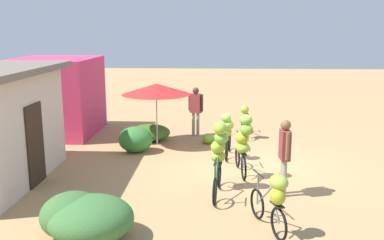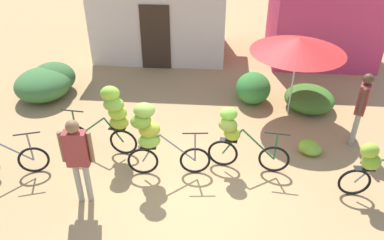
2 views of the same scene
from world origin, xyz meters
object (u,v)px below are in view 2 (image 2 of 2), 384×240
at_px(building_low, 161,9).
at_px(person_vendor, 77,153).
at_px(shop_pink, 323,16).
at_px(bicycle_by_shop, 236,135).
at_px(banana_pile_on_ground, 310,148).
at_px(bicycle_near_pile, 112,115).
at_px(bicycle_rightmost, 376,167).
at_px(bicycle_center_loaded, 151,134).
at_px(market_umbrella, 298,45).
at_px(person_bystander, 362,102).

relative_size(building_low, person_vendor, 2.65).
height_order(shop_pink, bicycle_by_shop, shop_pink).
bearing_deg(banana_pile_on_ground, bicycle_near_pile, -175.94).
bearing_deg(bicycle_by_shop, bicycle_rightmost, -14.53).
bearing_deg(banana_pile_on_ground, bicycle_rightmost, -54.15).
bearing_deg(bicycle_center_loaded, bicycle_near_pile, 146.23).
relative_size(building_low, market_umbrella, 2.10).
height_order(banana_pile_on_ground, person_bystander, person_bystander).
relative_size(shop_pink, bicycle_by_shop, 1.91).
bearing_deg(person_bystander, banana_pile_on_ground, -155.47).
bearing_deg(shop_pink, bicycle_rightmost, -92.40).
distance_m(building_low, market_umbrella, 5.43).
relative_size(bicycle_by_shop, person_vendor, 0.94).
relative_size(bicycle_rightmost, person_bystander, 0.97).
height_order(market_umbrella, bicycle_near_pile, market_umbrella).
bearing_deg(building_low, person_bystander, -45.15).
height_order(bicycle_near_pile, person_vendor, person_vendor).
relative_size(bicycle_near_pile, person_bystander, 0.96).
bearing_deg(shop_pink, bicycle_by_shop, -114.90).
distance_m(shop_pink, person_bystander, 5.07).
xyz_separation_m(bicycle_near_pile, bicycle_rightmost, (5.13, -0.94, -0.30)).
xyz_separation_m(building_low, bicycle_center_loaded, (0.73, -6.50, -0.47)).
distance_m(bicycle_by_shop, banana_pile_on_ground, 1.87).
height_order(bicycle_rightmost, banana_pile_on_ground, bicycle_rightmost).
relative_size(shop_pink, banana_pile_on_ground, 6.00).
bearing_deg(bicycle_rightmost, person_bystander, 85.30).
xyz_separation_m(bicycle_near_pile, person_bystander, (5.28, 0.77, 0.10)).
xyz_separation_m(building_low, shop_pink, (5.21, -0.03, -0.09)).
height_order(bicycle_by_shop, bicycle_rightmost, bicycle_by_shop).
xyz_separation_m(building_low, banana_pile_on_ground, (4.03, -5.57, -1.30)).
height_order(building_low, bicycle_rightmost, building_low).
xyz_separation_m(banana_pile_on_ground, person_bystander, (1.04, 0.47, 0.92)).
bearing_deg(person_bystander, building_low, 134.85).
bearing_deg(person_bystander, bicycle_by_shop, -158.68).
distance_m(building_low, bicycle_near_pile, 5.89).
bearing_deg(banana_pile_on_ground, shop_pink, 77.96).
bearing_deg(banana_pile_on_ground, bicycle_by_shop, -160.77).
bearing_deg(person_bystander, market_umbrella, 136.27).
bearing_deg(bicycle_by_shop, person_vendor, -156.69).
relative_size(bicycle_center_loaded, person_vendor, 0.95).
bearing_deg(shop_pink, bicycle_center_loaded, -124.74).
bearing_deg(bicycle_center_loaded, market_umbrella, 40.59).
distance_m(shop_pink, bicycle_center_loaded, 7.87).
xyz_separation_m(market_umbrella, bicycle_center_loaded, (-3.06, -2.62, -0.88)).
bearing_deg(market_umbrella, person_bystander, -43.73).
distance_m(bicycle_near_pile, person_bystander, 5.33).
distance_m(market_umbrella, bicycle_center_loaded, 4.12).
relative_size(building_low, shop_pink, 1.47).
bearing_deg(shop_pink, person_vendor, -127.60).
xyz_separation_m(bicycle_center_loaded, person_bystander, (4.34, 1.40, 0.09)).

